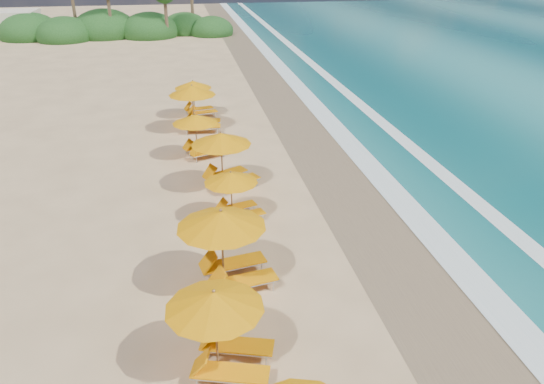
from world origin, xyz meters
name	(u,v)px	position (x,y,z in m)	size (l,w,h in m)	color
ground	(272,220)	(0.00, 0.00, 0.00)	(160.00, 160.00, 0.00)	tan
wet_sand	(372,212)	(4.00, 0.00, 0.01)	(4.00, 160.00, 0.01)	#836F4E
surf_foam	(436,206)	(6.70, 0.00, 0.03)	(4.00, 160.00, 0.01)	white
station_2	(223,326)	(-2.48, -7.31, 1.34)	(3.01, 2.93, 2.39)	olive
station_3	(229,243)	(-1.98, -3.82, 1.50)	(3.22, 3.08, 2.68)	olive
station_4	(235,192)	(-1.33, 0.33, 1.14)	(2.56, 2.49, 2.04)	olive
station_5	(226,156)	(-1.39, 3.31, 1.44)	(3.39, 3.38, 2.57)	olive
station_6	(199,132)	(-2.32, 7.08, 1.26)	(2.90, 2.86, 2.25)	olive
station_7	(197,105)	(-2.25, 11.09, 1.48)	(2.99, 2.81, 2.63)	olive
station_8	(197,96)	(-2.14, 13.79, 1.27)	(2.77, 2.67, 2.26)	olive
treeline	(114,28)	(-9.94, 45.51, 1.00)	(25.80, 8.80, 9.74)	#163D14
beach_building	(5,24)	(-22.00, 48.00, 1.40)	(7.00, 5.00, 2.80)	beige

